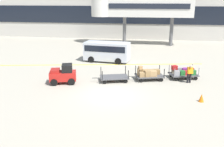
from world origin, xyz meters
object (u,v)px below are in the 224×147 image
(baggage_cart_middle, at_px, (148,74))
(safety_cone_near, at_px, (201,98))
(baggage_cart_lead, at_px, (114,77))
(baggage_cart_tail, at_px, (183,72))
(baggage_handler, at_px, (190,73))
(baggage_tug, at_px, (63,74))
(shuttle_van, at_px, (107,50))

(baggage_cart_middle, relative_size, safety_cone_near, 5.61)
(baggage_cart_lead, relative_size, safety_cone_near, 5.61)
(baggage_cart_tail, relative_size, baggage_handler, 1.97)
(baggage_cart_lead, relative_size, baggage_cart_tail, 1.00)
(baggage_cart_lead, xyz_separation_m, baggage_handler, (6.11, 0.42, 0.52))
(baggage_cart_lead, bearing_deg, baggage_cart_tail, 15.78)
(baggage_tug, height_order, safety_cone_near, baggage_tug)
(baggage_tug, distance_m, baggage_cart_lead, 4.18)
(baggage_cart_middle, distance_m, shuttle_van, 7.30)
(baggage_cart_lead, distance_m, baggage_handler, 6.15)
(baggage_cart_lead, bearing_deg, shuttle_van, 104.64)
(baggage_handler, xyz_separation_m, safety_cone_near, (0.25, -3.80, -0.59))
(shuttle_van, bearing_deg, baggage_cart_lead, -75.36)
(baggage_handler, relative_size, shuttle_van, 0.31)
(baggage_cart_lead, xyz_separation_m, shuttle_van, (-1.70, 6.51, 0.89))
(baggage_cart_middle, relative_size, baggage_cart_tail, 1.00)
(baggage_handler, bearing_deg, baggage_tug, -171.38)
(baggage_tug, relative_size, safety_cone_near, 4.21)
(baggage_cart_middle, bearing_deg, baggage_cart_lead, -163.86)
(baggage_tug, distance_m, baggage_cart_tail, 10.15)
(baggage_cart_lead, relative_size, baggage_handler, 1.97)
(baggage_cart_middle, bearing_deg, safety_cone_near, -49.73)
(baggage_cart_lead, height_order, baggage_handler, baggage_handler)
(shuttle_van, bearing_deg, baggage_tug, -106.84)
(baggage_cart_middle, height_order, safety_cone_near, baggage_cart_middle)
(baggage_cart_lead, relative_size, shuttle_van, 0.62)
(shuttle_van, xyz_separation_m, safety_cone_near, (8.06, -9.89, -0.96))
(baggage_tug, bearing_deg, baggage_cart_tail, 15.66)
(baggage_tug, bearing_deg, shuttle_van, 73.16)
(safety_cone_near, bearing_deg, baggage_cart_lead, 152.02)
(baggage_cart_tail, height_order, baggage_handler, baggage_handler)
(baggage_cart_middle, bearing_deg, shuttle_van, 128.36)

